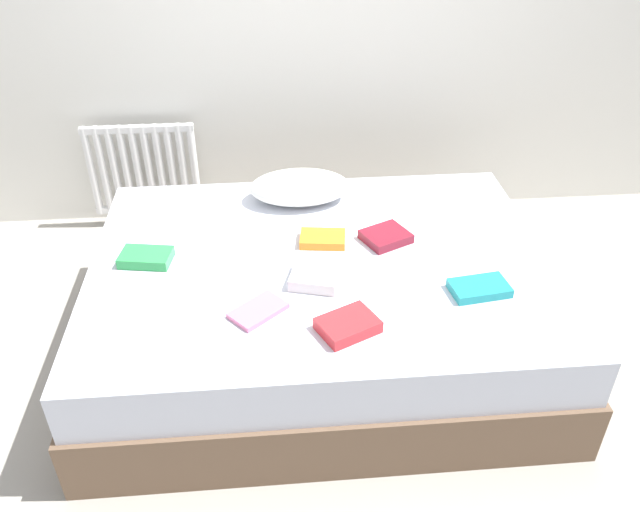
# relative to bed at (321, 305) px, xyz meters

# --- Properties ---
(ground_plane) EXTENTS (8.00, 8.00, 0.00)m
(ground_plane) POSITION_rel_bed_xyz_m (0.00, 0.00, -0.25)
(ground_plane) COLOR #9E998E
(bed) EXTENTS (2.00, 1.50, 0.50)m
(bed) POSITION_rel_bed_xyz_m (0.00, 0.00, 0.00)
(bed) COLOR brown
(bed) RESTS_ON ground
(radiator) EXTENTS (0.63, 0.04, 0.55)m
(radiator) POSITION_rel_bed_xyz_m (-0.94, 1.20, 0.12)
(radiator) COLOR white
(radiator) RESTS_ON ground
(pillow) EXTENTS (0.49, 0.30, 0.15)m
(pillow) POSITION_rel_bed_xyz_m (-0.06, 0.52, 0.33)
(pillow) COLOR white
(pillow) RESTS_ON bed
(textbook_white) EXTENTS (0.23, 0.21, 0.05)m
(textbook_white) POSITION_rel_bed_xyz_m (-0.04, -0.17, 0.28)
(textbook_white) COLOR white
(textbook_white) RESTS_ON bed
(textbook_red) EXTENTS (0.25, 0.23, 0.05)m
(textbook_red) POSITION_rel_bed_xyz_m (0.06, -0.47, 0.28)
(textbook_red) COLOR red
(textbook_red) RESTS_ON bed
(textbook_green) EXTENTS (0.23, 0.17, 0.04)m
(textbook_green) POSITION_rel_bed_xyz_m (-0.74, 0.04, 0.28)
(textbook_green) COLOR green
(textbook_green) RESTS_ON bed
(textbook_pink) EXTENTS (0.24, 0.23, 0.02)m
(textbook_pink) POSITION_rel_bed_xyz_m (-0.27, -0.34, 0.26)
(textbook_pink) COLOR pink
(textbook_pink) RESTS_ON bed
(textbook_maroon) EXTENTS (0.24, 0.23, 0.04)m
(textbook_maroon) POSITION_rel_bed_xyz_m (0.30, 0.12, 0.27)
(textbook_maroon) COLOR maroon
(textbook_maroon) RESTS_ON bed
(textbook_orange) EXTENTS (0.22, 0.16, 0.04)m
(textbook_orange) POSITION_rel_bed_xyz_m (0.02, 0.13, 0.27)
(textbook_orange) COLOR orange
(textbook_orange) RESTS_ON bed
(textbook_teal) EXTENTS (0.24, 0.17, 0.04)m
(textbook_teal) POSITION_rel_bed_xyz_m (0.61, -0.29, 0.27)
(textbook_teal) COLOR teal
(textbook_teal) RESTS_ON bed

